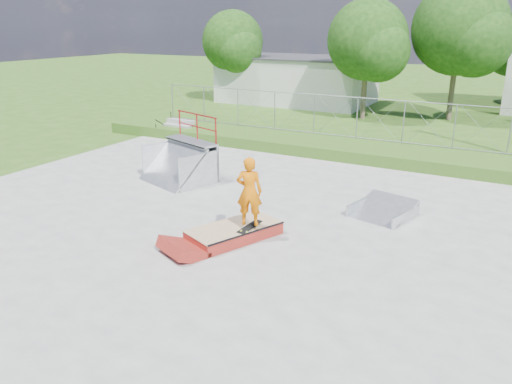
{
  "coord_description": "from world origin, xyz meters",
  "views": [
    {
      "loc": [
        6.44,
        -10.48,
        5.34
      ],
      "look_at": [
        0.49,
        0.44,
        1.1
      ],
      "focal_mm": 35.0,
      "sensor_mm": 36.0,
      "label": 1
    }
  ],
  "objects_px": {
    "flat_bank_ramp": "(382,210)",
    "skater": "(249,194)",
    "quarter_pipe": "(176,150)",
    "grind_box": "(234,233)"
  },
  "relations": [
    {
      "from": "flat_bank_ramp",
      "to": "skater",
      "type": "distance_m",
      "value": 4.3
    },
    {
      "from": "grind_box",
      "to": "skater",
      "type": "relative_size",
      "value": 1.5
    },
    {
      "from": "flat_bank_ramp",
      "to": "skater",
      "type": "height_order",
      "value": "skater"
    },
    {
      "from": "flat_bank_ramp",
      "to": "skater",
      "type": "xyz_separation_m",
      "value": [
        -2.53,
        -3.32,
        1.06
      ]
    },
    {
      "from": "quarter_pipe",
      "to": "flat_bank_ramp",
      "type": "height_order",
      "value": "quarter_pipe"
    },
    {
      "from": "quarter_pipe",
      "to": "flat_bank_ramp",
      "type": "relative_size",
      "value": 1.44
    },
    {
      "from": "flat_bank_ramp",
      "to": "skater",
      "type": "bearing_deg",
      "value": -113.31
    },
    {
      "from": "grind_box",
      "to": "quarter_pipe",
      "type": "relative_size",
      "value": 1.16
    },
    {
      "from": "grind_box",
      "to": "quarter_pipe",
      "type": "distance_m",
      "value": 5.49
    },
    {
      "from": "quarter_pipe",
      "to": "skater",
      "type": "distance_m",
      "value": 5.71
    }
  ]
}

